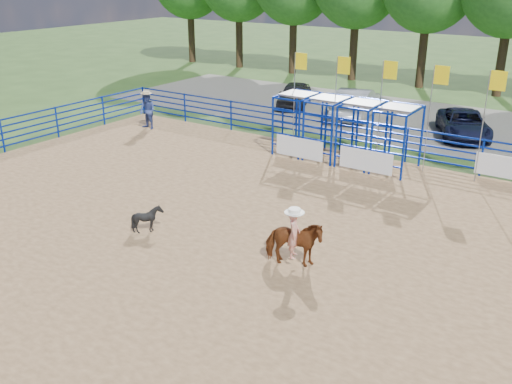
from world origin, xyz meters
TOP-DOWN VIEW (x-y plane):
  - ground at (0.00, 0.00)m, footprint 120.00×120.00m
  - arena_dirt at (0.00, 0.00)m, footprint 30.00×20.00m
  - gravel_strip at (0.00, 17.00)m, footprint 40.00×10.00m
  - horse_and_rider at (0.68, -0.24)m, footprint 1.75×1.25m
  - calf at (-4.08, -0.91)m, footprint 0.83×0.75m
  - spectator_cowboy at (-12.56, 7.83)m, footprint 0.96×0.78m
  - car_a at (-9.07, 16.29)m, footprint 2.91×4.29m
  - car_b at (-4.96, 15.79)m, footprint 2.63×5.09m
  - car_c at (0.88, 15.24)m, footprint 3.76×4.98m
  - perimeter_fence at (0.00, 0.00)m, footprint 30.10×20.10m
  - chute_assembly at (-1.90, 8.84)m, footprint 19.32×2.41m

SIDE VIEW (x-z plane):
  - ground at x=0.00m, z-range 0.00..0.00m
  - gravel_strip at x=0.00m, z-range 0.00..0.01m
  - arena_dirt at x=0.00m, z-range 0.00..0.02m
  - calf at x=-4.08m, z-range 0.02..0.88m
  - car_c at x=0.88m, z-range 0.01..1.27m
  - car_a at x=-9.07m, z-range 0.01..1.37m
  - perimeter_fence at x=0.00m, z-range 0.00..1.50m
  - car_b at x=-4.96m, z-range 0.01..1.61m
  - horse_and_rider at x=0.68m, z-range -0.34..1.99m
  - spectator_cowboy at x=-12.56m, z-range 0.02..1.90m
  - chute_assembly at x=-1.90m, z-range -0.84..3.36m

